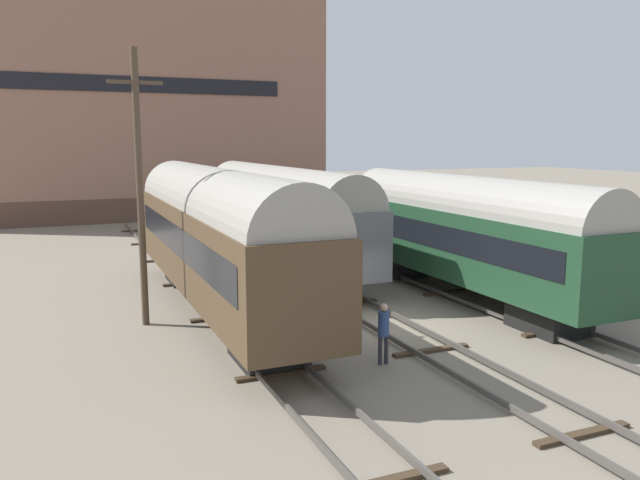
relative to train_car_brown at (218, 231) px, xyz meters
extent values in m
plane|color=slate|center=(4.87, -3.93, -3.09)|extent=(200.00, 200.00, 0.00)
cube|color=#4C4742|center=(-0.72, -3.93, -2.91)|extent=(0.08, 60.00, 0.16)
cube|color=#4C4742|center=(0.72, -3.93, -2.91)|extent=(0.08, 60.00, 0.16)
cube|color=#3D2D1E|center=(0.00, -6.93, -3.04)|extent=(2.60, 0.24, 0.10)
cube|color=#3D2D1E|center=(0.00, -0.93, -3.04)|extent=(2.60, 0.24, 0.10)
cube|color=#3D2D1E|center=(0.00, 5.07, -3.04)|extent=(2.60, 0.24, 0.10)
cube|color=#3D2D1E|center=(0.00, 11.07, -3.04)|extent=(2.60, 0.24, 0.10)
cube|color=#3D2D1E|center=(0.00, 17.07, -3.04)|extent=(2.60, 0.24, 0.10)
cube|color=#3D2D1E|center=(0.00, 23.07, -3.04)|extent=(2.60, 0.24, 0.10)
cube|color=#4C4742|center=(4.16, -3.93, -2.91)|extent=(0.08, 60.00, 0.16)
cube|color=#4C4742|center=(5.59, -3.93, -2.91)|extent=(0.08, 60.00, 0.16)
cube|color=#3D2D1E|center=(4.87, -12.93, -3.04)|extent=(2.60, 0.24, 0.10)
cube|color=#3D2D1E|center=(4.87, -6.93, -3.04)|extent=(2.60, 0.24, 0.10)
cube|color=#3D2D1E|center=(4.87, -0.93, -3.04)|extent=(2.60, 0.24, 0.10)
cube|color=#3D2D1E|center=(4.87, 5.07, -3.04)|extent=(2.60, 0.24, 0.10)
cube|color=#3D2D1E|center=(4.87, 11.07, -3.04)|extent=(2.60, 0.24, 0.10)
cube|color=#3D2D1E|center=(4.87, 17.07, -3.04)|extent=(2.60, 0.24, 0.10)
cube|color=#3D2D1E|center=(4.87, 23.07, -3.04)|extent=(2.60, 0.24, 0.10)
cube|color=#4C4742|center=(9.03, -3.93, -2.91)|extent=(0.08, 60.00, 0.16)
cube|color=#4C4742|center=(10.46, -3.93, -2.91)|extent=(0.08, 60.00, 0.16)
cube|color=#3D2D1E|center=(9.75, -6.93, -3.04)|extent=(2.60, 0.24, 0.10)
cube|color=#3D2D1E|center=(9.75, -0.93, -3.04)|extent=(2.60, 0.24, 0.10)
cube|color=#3D2D1E|center=(9.75, 5.07, -3.04)|extent=(2.60, 0.24, 0.10)
cube|color=#3D2D1E|center=(9.75, 11.07, -3.04)|extent=(2.60, 0.24, 0.10)
cube|color=#3D2D1E|center=(9.75, 17.07, -3.04)|extent=(2.60, 0.24, 0.10)
cube|color=#3D2D1E|center=(9.75, 23.07, -3.04)|extent=(2.60, 0.24, 0.10)
cube|color=black|center=(0.00, 5.74, -2.59)|extent=(1.80, 2.40, 1.00)
cube|color=black|center=(0.00, -5.74, -2.59)|extent=(1.80, 2.40, 1.00)
cube|color=#4C3823|center=(0.00, 0.00, -0.59)|extent=(3.03, 17.67, 3.00)
cube|color=black|center=(0.00, 0.00, -0.23)|extent=(3.07, 16.25, 1.08)
cylinder|color=gray|center=(0.00, 0.00, 0.91)|extent=(2.88, 17.31, 2.88)
cube|color=black|center=(4.87, 12.79, -2.59)|extent=(1.80, 2.40, 1.00)
cube|color=black|center=(4.87, 1.24, -2.59)|extent=(1.80, 2.40, 1.00)
cube|color=slate|center=(4.87, 7.02, -0.72)|extent=(3.00, 17.77, 2.74)
cube|color=black|center=(4.87, 7.02, -0.40)|extent=(3.04, 16.35, 0.98)
cylinder|color=gray|center=(4.87, 7.02, 0.64)|extent=(2.85, 17.41, 2.85)
cube|color=black|center=(9.75, 3.19, -2.59)|extent=(1.80, 2.40, 1.00)
cube|color=black|center=(9.75, -6.64, -2.59)|extent=(1.80, 2.40, 1.00)
cube|color=#1E4228|center=(9.75, -1.73, -0.75)|extent=(2.83, 15.12, 2.68)
cube|color=black|center=(9.75, -1.73, -0.43)|extent=(2.87, 13.91, 0.97)
cylinder|color=gray|center=(9.75, -1.73, 0.59)|extent=(2.69, 14.82, 2.69)
cube|color=#8C704C|center=(12.61, -0.97, -2.14)|extent=(3.09, 10.10, 0.10)
cylinder|color=brown|center=(11.21, -5.87, -2.64)|extent=(0.20, 0.20, 0.90)
cylinder|color=brown|center=(14.01, -5.87, -2.64)|extent=(0.20, 0.20, 0.90)
cylinder|color=brown|center=(11.21, 3.93, -2.64)|extent=(0.20, 0.20, 0.90)
cylinder|color=brown|center=(14.01, 3.93, -2.64)|extent=(0.20, 0.20, 0.90)
cylinder|color=brown|center=(11.21, -0.97, -2.64)|extent=(0.20, 0.20, 0.90)
cylinder|color=brown|center=(14.01, -0.97, -2.64)|extent=(0.20, 0.20, 0.90)
cube|color=brown|center=(12.63, -3.35, -1.66)|extent=(1.40, 0.40, 0.06)
cube|color=brown|center=(12.63, -3.18, -1.41)|extent=(1.40, 0.06, 0.45)
cube|color=black|center=(12.04, -3.35, -1.89)|extent=(0.06, 0.40, 0.40)
cube|color=black|center=(13.23, -3.35, -1.89)|extent=(0.06, 0.40, 0.40)
cylinder|color=#282833|center=(2.90, -7.28, -2.66)|extent=(0.12, 0.12, 0.86)
cylinder|color=#282833|center=(3.10, -7.28, -2.66)|extent=(0.12, 0.12, 0.86)
cylinder|color=navy|center=(3.00, -7.28, -1.87)|extent=(0.32, 0.32, 0.72)
sphere|color=tan|center=(3.00, -7.28, -1.40)|extent=(0.23, 0.23, 0.23)
cylinder|color=#473828|center=(-2.78, -0.51, 1.64)|extent=(0.24, 0.24, 9.46)
cube|color=#473828|center=(-2.78, -0.51, 5.23)|extent=(1.80, 0.12, 0.12)
cube|color=brown|center=(1.75, 33.40, -2.12)|extent=(29.90, 10.51, 1.94)
cube|color=#936651|center=(1.75, 33.40, 7.56)|extent=(29.90, 10.51, 17.44)
cube|color=black|center=(1.75, 28.10, 7.56)|extent=(20.93, 0.10, 1.20)
camera|label=1|loc=(-5.46, -22.46, 3.33)|focal=35.00mm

